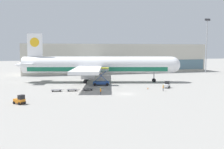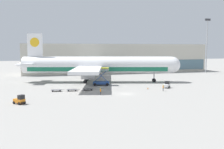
% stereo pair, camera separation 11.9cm
% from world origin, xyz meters
% --- Properties ---
extents(ground_plane, '(400.00, 400.00, 0.00)m').
position_xyz_m(ground_plane, '(0.00, 0.00, 0.00)').
color(ground_plane, gray).
extents(terminal_building, '(90.00, 18.20, 14.00)m').
position_xyz_m(terminal_building, '(14.54, 60.55, 6.99)').
color(terminal_building, '#BCB7A8').
rests_on(terminal_building, ground_plane).
extents(light_mast, '(2.80, 0.50, 26.23)m').
position_xyz_m(light_mast, '(56.11, 45.67, 15.00)').
color(light_mast, '#9EA0A5').
rests_on(light_mast, ground_plane).
extents(airplane_main, '(57.02, 48.49, 17.00)m').
position_xyz_m(airplane_main, '(-3.00, 24.85, 5.84)').
color(airplane_main, white).
rests_on(airplane_main, ground_plane).
extents(scissor_lift_loader, '(5.78, 4.44, 5.61)m').
position_xyz_m(scissor_lift_loader, '(-2.71, 17.05, 2.12)').
color(scissor_lift_loader, '#284C99').
rests_on(scissor_lift_loader, ground_plane).
extents(baggage_tug_foreground, '(2.72, 2.74, 2.00)m').
position_xyz_m(baggage_tug_foreground, '(15.12, 6.54, 0.88)').
color(baggage_tug_foreground, silver).
rests_on(baggage_tug_foreground, ground_plane).
extents(baggage_tug_mid, '(2.73, 2.74, 2.00)m').
position_xyz_m(baggage_tug_mid, '(-25.27, -5.72, 0.88)').
color(baggage_tug_mid, orange).
rests_on(baggage_tug_mid, ground_plane).
extents(baggage_dolly_lead, '(3.77, 1.81, 0.48)m').
position_xyz_m(baggage_dolly_lead, '(-17.16, 8.47, 0.39)').
color(baggage_dolly_lead, '#56565B').
rests_on(baggage_dolly_lead, ground_plane).
extents(baggage_dolly_second, '(3.77, 1.81, 0.48)m').
position_xyz_m(baggage_dolly_second, '(-12.96, 8.08, 0.39)').
color(baggage_dolly_second, '#56565B').
rests_on(baggage_dolly_second, ground_plane).
extents(baggage_dolly_third, '(3.77, 1.81, 0.48)m').
position_xyz_m(baggage_dolly_third, '(-8.43, 8.07, 0.39)').
color(baggage_dolly_third, '#56565B').
rests_on(baggage_dolly_third, ground_plane).
extents(ground_crew_near, '(0.39, 0.48, 1.80)m').
position_xyz_m(ground_crew_near, '(11.57, 1.72, 1.07)').
color(ground_crew_near, black).
rests_on(ground_crew_near, ground_plane).
extents(ground_crew_far, '(0.25, 0.57, 1.79)m').
position_xyz_m(ground_crew_far, '(-6.51, 0.23, 1.06)').
color(ground_crew_far, black).
rests_on(ground_crew_far, ground_plane).
extents(traffic_cone_near, '(0.40, 0.40, 0.58)m').
position_xyz_m(traffic_cone_near, '(8.79, 5.90, 0.28)').
color(traffic_cone_near, black).
rests_on(traffic_cone_near, ground_plane).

